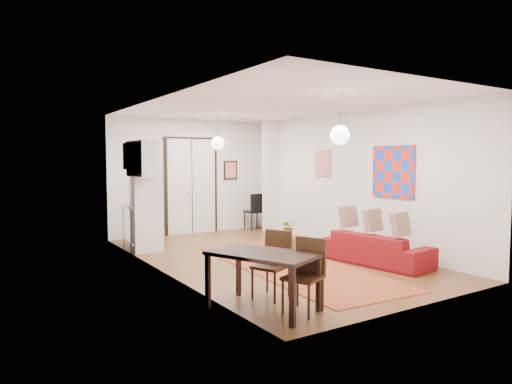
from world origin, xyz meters
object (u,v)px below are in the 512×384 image
kitchen_counter (140,220)px  dining_chair_near (267,259)px  coffee_table (284,238)px  black_side_chair (253,208)px  dining_chair_far (299,269)px  fridge (146,212)px  dining_table (263,259)px  sofa (376,248)px

kitchen_counter → dining_chair_near: kitchen_counter is taller
coffee_table → black_side_chair: bearing=69.3°
coffee_table → dining_chair_far: bearing=-123.1°
kitchen_counter → dining_chair_near: (0.36, -4.31, -0.09)m
fridge → dining_chair_near: size_ratio=1.78×
coffee_table → fridge: 2.87m
coffee_table → kitchen_counter: 3.09m
dining_chair_far → dining_table: bearing=-149.4°
dining_chair_near → kitchen_counter: bearing=161.1°
fridge → black_side_chair: 3.74m
dining_chair_far → kitchen_counter: bearing=160.4°
dining_chair_far → sofa: bearing=91.1°
coffee_table → dining_chair_far: size_ratio=0.89×
kitchen_counter → sofa: bearing=-42.3°
fridge → dining_table: bearing=-83.9°
coffee_table → dining_table: bearing=-130.3°
dining_table → dining_chair_far: (0.36, -0.26, -0.13)m
fridge → black_side_chair: bearing=28.4°
coffee_table → kitchen_counter: size_ratio=0.62×
sofa → kitchen_counter: size_ratio=1.51×
dining_table → dining_chair_far: 0.46m
fridge → dining_chair_near: fridge is taller
dining_table → dining_chair_near: 0.58m
fridge → dining_table: fridge is taller
fridge → dining_chair_far: bearing=-79.5°
sofa → dining_chair_near: (-2.74, -0.57, 0.23)m
fridge → dining_chair_far: (0.36, -4.62, -0.28)m
coffee_table → fridge: fridge is taller
sofa → black_side_chair: 4.79m
sofa → kitchen_counter: (-3.11, 3.74, 0.33)m
kitchen_counter → fridge: 0.44m
dining_table → coffee_table: bearing=49.7°
sofa → dining_table: size_ratio=1.30×
fridge → dining_chair_far: fridge is taller
coffee_table → kitchen_counter: kitchen_counter is taller
black_side_chair → sofa: bearing=88.3°
dining_chair_far → black_side_chair: 6.78m
fridge → black_side_chair: (3.45, 1.42, -0.23)m
kitchen_counter → black_side_chair: 3.60m
coffee_table → dining_chair_near: bearing=-130.5°
kitchen_counter → dining_chair_far: size_ratio=1.44×
kitchen_counter → dining_chair_far: 5.02m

